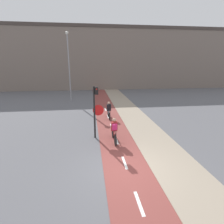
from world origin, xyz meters
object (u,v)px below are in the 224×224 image
cyclist_far (109,111)px  traffic_light_pole (96,107)px  cyclist_near (114,131)px  street_lamp_far (69,61)px

cyclist_far → traffic_light_pole: bearing=-107.6°
traffic_light_pole → cyclist_far: (1.22, 3.87, -1.35)m
traffic_light_pole → cyclist_near: (1.03, -0.78, -1.30)m
traffic_light_pole → street_lamp_far: (-2.67, 11.44, 2.80)m
traffic_light_pole → street_lamp_far: size_ratio=0.41×
traffic_light_pole → street_lamp_far: 12.07m
street_lamp_far → cyclist_far: (3.89, -7.57, -4.15)m
street_lamp_far → traffic_light_pole: bearing=-76.9°
street_lamp_far → cyclist_near: (3.70, -12.22, -4.10)m
cyclist_near → cyclist_far: 4.65m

